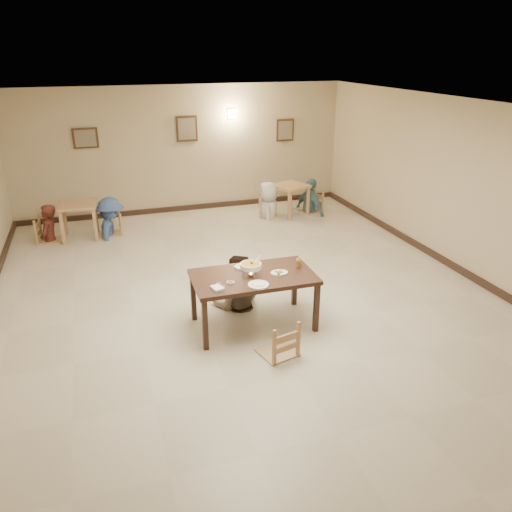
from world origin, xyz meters
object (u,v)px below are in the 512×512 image
object	(u,v)px
chair_near	(278,321)
main_diner	(236,256)
bg_table_right	(290,191)
bg_diner_b	(108,198)
bg_chair_rr	(311,192)
bg_chair_rl	(268,197)
chair_far	(232,273)
curry_warmer	(251,266)
drink_glass	(299,263)
bg_chair_ll	(47,219)
bg_chair_lr	(110,214)
main_table	(253,280)
bg_diner_d	(311,178)
bg_table_left	(78,209)
bg_diner_c	(269,182)
bg_diner_a	(45,205)

from	to	relation	value
chair_near	main_diner	xyz separation A→B (m)	(-0.13, 1.48, 0.35)
chair_near	bg_table_right	world-z (taller)	chair_near
chair_near	bg_diner_b	world-z (taller)	bg_diner_b
bg_chair_rr	main_diner	bearing A→B (deg)	-55.30
bg_table_right	bg_chair_rl	distance (m)	0.56
chair_far	bg_table_right	xyz separation A→B (m)	(2.58, 3.96, 0.09)
curry_warmer	drink_glass	xyz separation A→B (m)	(0.75, 0.05, -0.09)
bg_chair_rr	bg_diner_b	distance (m)	4.78
drink_glass	bg_chair_ll	xyz separation A→B (m)	(-3.71, 4.58, -0.38)
bg_chair_lr	chair_far	bearing A→B (deg)	22.35
chair_far	chair_near	world-z (taller)	chair_far
main_table	drink_glass	xyz separation A→B (m)	(0.70, 0.03, 0.15)
curry_warmer	bg_diner_b	world-z (taller)	bg_diner_b
bg_chair_rl	bg_diner_d	size ratio (longest dim) A/B	0.56
drink_glass	bg_table_right	xyz separation A→B (m)	(1.78, 4.72, -0.28)
curry_warmer	bg_chair_lr	xyz separation A→B (m)	(-1.70, 4.64, -0.49)
bg_diner_d	bg_chair_lr	bearing A→B (deg)	75.80
bg_table_left	bg_diner_c	distance (m)	4.31
bg_table_left	chair_far	bearing A→B (deg)	-59.39
main_table	drink_glass	world-z (taller)	drink_glass
chair_far	bg_diner_b	size ratio (longest dim) A/B	0.60
chair_near	bg_diner_d	world-z (taller)	bg_diner_d
chair_far	bg_chair_lr	size ratio (longest dim) A/B	1.06
drink_glass	bg_diner_d	xyz separation A→B (m)	(2.32, 4.72, -0.03)
drink_glass	bg_diner_d	distance (m)	5.26
main_table	bg_diner_a	bearing A→B (deg)	124.13
bg_diner_b	bg_diner_c	xyz separation A→B (m)	(3.68, 0.16, 0.01)
bg_chair_ll	bg_chair_rl	xyz separation A→B (m)	(4.94, 0.16, -0.02)
bg_table_left	main_diner	bearing A→B (deg)	-59.57
bg_diner_d	bg_chair_rr	bearing A→B (deg)	74.12
chair_near	bg_chair_rl	bearing A→B (deg)	-122.21
curry_warmer	bg_table_left	size ratio (longest dim) A/B	0.42
drink_glass	bg_diner_c	world-z (taller)	bg_diner_c
chair_far	main_diner	distance (m)	0.36
bg_chair_rr	bg_diner_c	distance (m)	1.14
main_table	chair_far	bearing A→B (deg)	98.46
main_diner	bg_chair_lr	world-z (taller)	main_diner
main_diner	chair_near	bearing A→B (deg)	107.44
main_table	curry_warmer	world-z (taller)	curry_warmer
bg_table_left	bg_diner_a	bearing A→B (deg)	-178.34
main_table	bg_chair_lr	bearing A→B (deg)	111.82
curry_warmer	bg_diner_c	world-z (taller)	bg_diner_c
bg_chair_rl	bg_chair_rr	world-z (taller)	bg_chair_rr
main_diner	curry_warmer	world-z (taller)	main_diner
main_table	bg_table_left	distance (m)	5.21
chair_near	drink_glass	size ratio (longest dim) A/B	6.37
main_table	bg_chair_ll	bearing A→B (deg)	124.13
bg_chair_ll	bg_chair_rl	distance (m)	4.94
bg_chair_lr	bg_diner_c	bearing A→B (deg)	91.58
chair_far	curry_warmer	xyz separation A→B (m)	(0.06, -0.81, 0.46)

